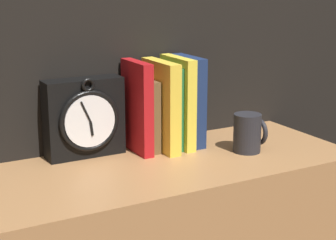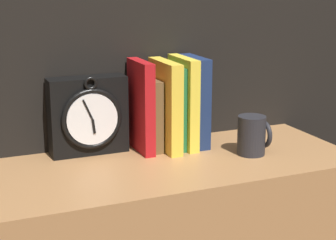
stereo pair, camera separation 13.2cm
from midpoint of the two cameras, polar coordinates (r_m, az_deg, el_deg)
clock at (r=1.40m, az=-5.43°, el=0.38°), size 0.19×0.08×0.20m
book_slot0_red at (r=1.41m, az=-0.08°, el=1.35°), size 0.03×0.13×0.23m
book_slot1_brown at (r=1.43m, az=0.88°, el=0.57°), size 0.03×0.12×0.18m
book_slot2_yellow at (r=1.42m, az=2.39°, el=1.43°), size 0.03×0.15×0.23m
book_slot3_green at (r=1.45m, az=3.24°, el=1.35°), size 0.02×0.13×0.21m
book_slot4_yellow at (r=1.45m, az=4.17°, el=1.76°), size 0.03×0.14×0.23m
book_slot5_navy at (r=1.47m, az=5.26°, el=1.90°), size 0.03×0.13×0.23m
mug at (r=1.42m, az=11.25°, el=-1.56°), size 0.08×0.07×0.10m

